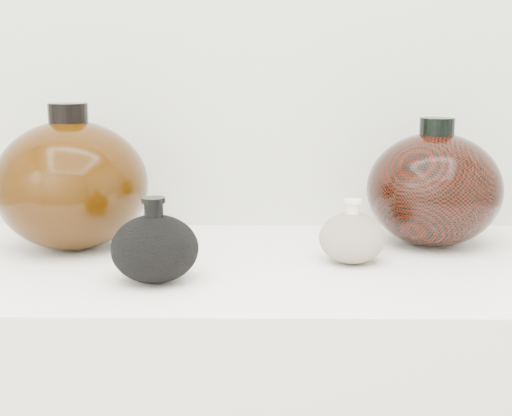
{
  "coord_description": "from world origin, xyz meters",
  "views": [
    {
      "loc": [
        0.02,
        -0.1,
        1.19
      ],
      "look_at": [
        0.0,
        0.92,
        0.99
      ],
      "focal_mm": 50.0,
      "sensor_mm": 36.0,
      "label": 1
    }
  ],
  "objects_px": {
    "cream_gourd_vase": "(352,237)",
    "right_round_pot": "(434,189)",
    "left_round_pot": "(72,184)",
    "black_gourd_vase": "(155,248)"
  },
  "relations": [
    {
      "from": "black_gourd_vase",
      "to": "right_round_pot",
      "type": "height_order",
      "value": "right_round_pot"
    },
    {
      "from": "right_round_pot",
      "to": "left_round_pot",
      "type": "bearing_deg",
      "value": -177.18
    },
    {
      "from": "black_gourd_vase",
      "to": "left_round_pot",
      "type": "bearing_deg",
      "value": 131.29
    },
    {
      "from": "cream_gourd_vase",
      "to": "left_round_pot",
      "type": "bearing_deg",
      "value": 169.38
    },
    {
      "from": "black_gourd_vase",
      "to": "right_round_pot",
      "type": "bearing_deg",
      "value": 26.36
    },
    {
      "from": "black_gourd_vase",
      "to": "right_round_pot",
      "type": "xyz_separation_m",
      "value": [
        0.43,
        0.21,
        0.05
      ]
    },
    {
      "from": "cream_gourd_vase",
      "to": "black_gourd_vase",
      "type": "bearing_deg",
      "value": -160.42
    },
    {
      "from": "left_round_pot",
      "to": "right_round_pot",
      "type": "bearing_deg",
      "value": 2.82
    },
    {
      "from": "black_gourd_vase",
      "to": "right_round_pot",
      "type": "distance_m",
      "value": 0.48
    },
    {
      "from": "cream_gourd_vase",
      "to": "right_round_pot",
      "type": "bearing_deg",
      "value": 37.4
    }
  ]
}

